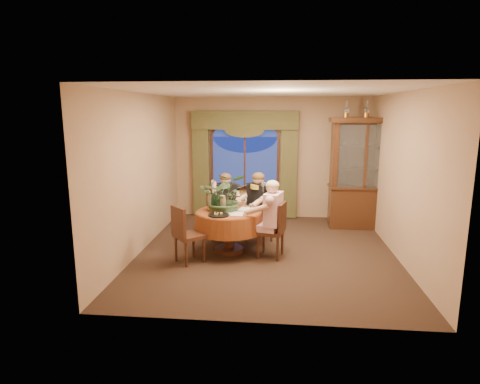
# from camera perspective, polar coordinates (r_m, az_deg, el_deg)

# --- Properties ---
(floor) EXTENTS (5.00, 5.00, 0.00)m
(floor) POSITION_cam_1_polar(r_m,az_deg,el_deg) (7.32, 3.77, -8.43)
(floor) COLOR black
(floor) RESTS_ON ground
(wall_back) EXTENTS (4.50, 0.00, 4.50)m
(wall_back) POSITION_cam_1_polar(r_m,az_deg,el_deg) (9.45, 4.36, 4.81)
(wall_back) COLOR #9F7A58
(wall_back) RESTS_ON ground
(wall_right) EXTENTS (0.00, 5.00, 5.00)m
(wall_right) POSITION_cam_1_polar(r_m,az_deg,el_deg) (7.27, 21.95, 2.02)
(wall_right) COLOR #9F7A58
(wall_right) RESTS_ON ground
(ceiling) EXTENTS (5.00, 5.00, 0.00)m
(ceiling) POSITION_cam_1_polar(r_m,az_deg,el_deg) (6.89, 4.08, 14.03)
(ceiling) COLOR white
(ceiling) RESTS_ON wall_back
(window) EXTENTS (1.62, 0.10, 1.32)m
(window) POSITION_cam_1_polar(r_m,az_deg,el_deg) (9.42, 0.68, 4.21)
(window) COLOR navy
(window) RESTS_ON wall_back
(arched_transom) EXTENTS (1.60, 0.06, 0.44)m
(arched_transom) POSITION_cam_1_polar(r_m,az_deg,el_deg) (9.36, 0.69, 8.96)
(arched_transom) COLOR navy
(arched_transom) RESTS_ON wall_back
(drapery_left) EXTENTS (0.38, 0.14, 2.32)m
(drapery_left) POSITION_cam_1_polar(r_m,az_deg,el_deg) (9.53, -5.54, 3.51)
(drapery_left) COLOR #434223
(drapery_left) RESTS_ON floor
(drapery_right) EXTENTS (0.38, 0.14, 2.32)m
(drapery_right) POSITION_cam_1_polar(r_m,az_deg,el_deg) (9.36, 6.96, 3.34)
(drapery_right) COLOR #434223
(drapery_right) RESTS_ON floor
(swag_valance) EXTENTS (2.45, 0.16, 0.42)m
(swag_valance) POSITION_cam_1_polar(r_m,az_deg,el_deg) (9.27, 0.66, 10.17)
(swag_valance) COLOR #434223
(swag_valance) RESTS_ON wall_back
(dining_table) EXTENTS (1.28, 1.28, 0.75)m
(dining_table) POSITION_cam_1_polar(r_m,az_deg,el_deg) (7.18, -1.60, -5.65)
(dining_table) COLOR maroon
(dining_table) RESTS_ON floor
(china_cabinet) EXTENTS (1.45, 0.57, 2.36)m
(china_cabinet) POSITION_cam_1_polar(r_m,az_deg,el_deg) (8.91, 17.03, 2.50)
(china_cabinet) COLOR #32180C
(china_cabinet) RESTS_ON floor
(oil_lamp_left) EXTENTS (0.11, 0.11, 0.34)m
(oil_lamp_left) POSITION_cam_1_polar(r_m,az_deg,el_deg) (8.74, 14.87, 11.33)
(oil_lamp_left) COLOR #A5722D
(oil_lamp_left) RESTS_ON china_cabinet
(oil_lamp_center) EXTENTS (0.11, 0.11, 0.34)m
(oil_lamp_center) POSITION_cam_1_polar(r_m,az_deg,el_deg) (8.82, 17.55, 11.18)
(oil_lamp_center) COLOR #A5722D
(oil_lamp_center) RESTS_ON china_cabinet
(oil_lamp_right) EXTENTS (0.11, 0.11, 0.34)m
(oil_lamp_right) POSITION_cam_1_polar(r_m,az_deg,el_deg) (8.91, 20.18, 11.02)
(oil_lamp_right) COLOR #A5722D
(oil_lamp_right) RESTS_ON china_cabinet
(chair_right) EXTENTS (0.51, 0.51, 0.96)m
(chair_right) POSITION_cam_1_polar(r_m,az_deg,el_deg) (6.93, 4.38, -5.42)
(chair_right) COLOR black
(chair_right) RESTS_ON floor
(chair_back_right) EXTENTS (0.59, 0.59, 0.96)m
(chair_back_right) POSITION_cam_1_polar(r_m,az_deg,el_deg) (7.71, 2.76, -3.65)
(chair_back_right) COLOR black
(chair_back_right) RESTS_ON floor
(chair_back) EXTENTS (0.54, 0.54, 0.96)m
(chair_back) POSITION_cam_1_polar(r_m,az_deg,el_deg) (7.94, -3.00, -3.20)
(chair_back) COLOR black
(chair_back) RESTS_ON floor
(chair_front_left) EXTENTS (0.59, 0.59, 0.96)m
(chair_front_left) POSITION_cam_1_polar(r_m,az_deg,el_deg) (6.74, -7.19, -5.96)
(chair_front_left) COLOR black
(chair_front_left) RESTS_ON floor
(person_pink) EXTENTS (0.55, 0.58, 1.36)m
(person_pink) POSITION_cam_1_polar(r_m,az_deg,el_deg) (6.85, 4.72, -3.90)
(person_pink) COLOR beige
(person_pink) RESTS_ON floor
(person_back) EXTENTS (0.55, 0.52, 1.32)m
(person_back) POSITION_cam_1_polar(r_m,az_deg,el_deg) (7.85, -2.05, -2.01)
(person_back) COLOR black
(person_back) RESTS_ON floor
(person_scarf) EXTENTS (0.67, 0.66, 1.37)m
(person_scarf) POSITION_cam_1_polar(r_m,az_deg,el_deg) (7.61, 2.70, -2.25)
(person_scarf) COLOR black
(person_scarf) RESTS_ON floor
(stoneware_vase) EXTENTS (0.14, 0.14, 0.26)m
(stoneware_vase) POSITION_cam_1_polar(r_m,az_deg,el_deg) (7.17, -2.49, -1.50)
(stoneware_vase) COLOR tan
(stoneware_vase) RESTS_ON dining_table
(centerpiece_plant) EXTENTS (0.87, 0.97, 0.75)m
(centerpiece_plant) POSITION_cam_1_polar(r_m,az_deg,el_deg) (7.08, -2.05, 2.02)
(centerpiece_plant) COLOR #355130
(centerpiece_plant) RESTS_ON dining_table
(olive_bowl) EXTENTS (0.16, 0.16, 0.05)m
(olive_bowl) POSITION_cam_1_polar(r_m,az_deg,el_deg) (7.05, -1.42, -2.59)
(olive_bowl) COLOR #495729
(olive_bowl) RESTS_ON dining_table
(cheese_platter) EXTENTS (0.35, 0.35, 0.02)m
(cheese_platter) POSITION_cam_1_polar(r_m,az_deg,el_deg) (6.78, -3.06, -3.30)
(cheese_platter) COLOR black
(cheese_platter) RESTS_ON dining_table
(wine_bottle_0) EXTENTS (0.07, 0.07, 0.33)m
(wine_bottle_0) POSITION_cam_1_polar(r_m,az_deg,el_deg) (7.18, -4.36, -1.22)
(wine_bottle_0) COLOR tan
(wine_bottle_0) RESTS_ON dining_table
(wine_bottle_1) EXTENTS (0.07, 0.07, 0.33)m
(wine_bottle_1) POSITION_cam_1_polar(r_m,az_deg,el_deg) (6.99, -3.11, -1.56)
(wine_bottle_1) COLOR black
(wine_bottle_1) RESTS_ON dining_table
(wine_bottle_2) EXTENTS (0.07, 0.07, 0.33)m
(wine_bottle_2) POSITION_cam_1_polar(r_m,az_deg,el_deg) (7.06, -3.86, -1.43)
(wine_bottle_2) COLOR black
(wine_bottle_2) RESTS_ON dining_table
(wine_bottle_3) EXTENTS (0.07, 0.07, 0.33)m
(wine_bottle_3) POSITION_cam_1_polar(r_m,az_deg,el_deg) (7.21, -3.59, -1.16)
(wine_bottle_3) COLOR black
(wine_bottle_3) RESTS_ON dining_table
(tasting_paper_0) EXTENTS (0.21, 0.30, 0.00)m
(tasting_paper_0) POSITION_cam_1_polar(r_m,az_deg,el_deg) (6.89, -0.43, -3.10)
(tasting_paper_0) COLOR white
(tasting_paper_0) RESTS_ON dining_table
(tasting_paper_1) EXTENTS (0.28, 0.34, 0.00)m
(tasting_paper_1) POSITION_cam_1_polar(r_m,az_deg,el_deg) (7.22, 0.74, -2.43)
(tasting_paper_1) COLOR white
(tasting_paper_1) RESTS_ON dining_table
(tasting_paper_2) EXTENTS (0.27, 0.34, 0.00)m
(tasting_paper_2) POSITION_cam_1_polar(r_m,az_deg,el_deg) (6.85, -2.43, -3.21)
(tasting_paper_2) COLOR white
(tasting_paper_2) RESTS_ON dining_table
(wine_glass_person_pink) EXTENTS (0.07, 0.07, 0.18)m
(wine_glass_person_pink) POSITION_cam_1_polar(r_m,az_deg,el_deg) (6.92, 1.52, -2.31)
(wine_glass_person_pink) COLOR silver
(wine_glass_person_pink) RESTS_ON dining_table
(wine_glass_person_back) EXTENTS (0.07, 0.07, 0.18)m
(wine_glass_person_back) POSITION_cam_1_polar(r_m,az_deg,el_deg) (7.46, -1.86, -1.31)
(wine_glass_person_back) COLOR silver
(wine_glass_person_back) RESTS_ON dining_table
(wine_glass_person_scarf) EXTENTS (0.07, 0.07, 0.18)m
(wine_glass_person_scarf) POSITION_cam_1_polar(r_m,az_deg,el_deg) (7.33, 0.77, -1.53)
(wine_glass_person_scarf) COLOR silver
(wine_glass_person_scarf) RESTS_ON dining_table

